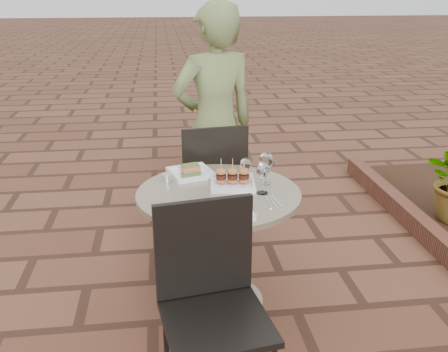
{
  "coord_description": "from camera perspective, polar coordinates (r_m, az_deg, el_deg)",
  "views": [
    {
      "loc": [
        -0.31,
        -2.79,
        1.78
      ],
      "look_at": [
        0.0,
        -0.29,
        0.82
      ],
      "focal_mm": 40.0,
      "sensor_mm": 36.0,
      "label": 1
    }
  ],
  "objects": [
    {
      "name": "steel_ramekin",
      "position": [
        2.88,
        -6.59,
        -0.2
      ],
      "size": [
        0.07,
        0.07,
        0.04
      ],
      "primitive_type": "cylinder",
      "rotation": [
        0.0,
        0.0,
        0.24
      ],
      "color": "silver",
      "rests_on": "cafe_table"
    },
    {
      "name": "cafe_table",
      "position": [
        2.83,
        -0.61,
        -6.4
      ],
      "size": [
        0.9,
        0.9,
        0.73
      ],
      "color": "gray",
      "rests_on": "ground"
    },
    {
      "name": "ground",
      "position": [
        3.32,
        -0.71,
        -11.57
      ],
      "size": [
        60.0,
        60.0,
        0.0
      ],
      "primitive_type": "plane",
      "color": "brown",
      "rests_on": "ground"
    },
    {
      "name": "wine_glass_far",
      "position": [
        2.8,
        4.82,
        1.67
      ],
      "size": [
        0.08,
        0.08,
        0.19
      ],
      "color": "white",
      "rests_on": "cafe_table"
    },
    {
      "name": "planter_curb",
      "position": [
        4.01,
        22.23,
        -5.98
      ],
      "size": [
        0.12,
        3.0,
        0.15
      ],
      "primitive_type": "cube",
      "color": "brown",
      "rests_on": "ground"
    },
    {
      "name": "wine_glass_right",
      "position": [
        2.67,
        4.47,
        0.45
      ],
      "size": [
        0.07,
        0.07,
        0.17
      ],
      "color": "white",
      "rests_on": "cafe_table"
    },
    {
      "name": "cutlery_set",
      "position": [
        2.61,
        5.57,
        -2.94
      ],
      "size": [
        0.1,
        0.19,
        0.0
      ],
      "primitive_type": null,
      "rotation": [
        0.0,
        0.0,
        0.09
      ],
      "color": "silver",
      "rests_on": "cafe_table"
    },
    {
      "name": "wine_glass_mid",
      "position": [
        2.82,
        2.49,
        1.27
      ],
      "size": [
        0.06,
        0.06,
        0.15
      ],
      "color": "white",
      "rests_on": "cafe_table"
    },
    {
      "name": "diner",
      "position": [
        3.56,
        -1.09,
        5.76
      ],
      "size": [
        0.71,
        0.57,
        1.71
      ],
      "primitive_type": "imported",
      "rotation": [
        0.0,
        0.0,
        3.43
      ],
      "color": "olive",
      "rests_on": "ground"
    },
    {
      "name": "plate_tuna",
      "position": [
        2.46,
        -0.25,
        -3.95
      ],
      "size": [
        0.3,
        0.3,
        0.03
      ],
      "rotation": [
        0.0,
        0.0,
        0.17
      ],
      "color": "white",
      "rests_on": "cafe_table"
    },
    {
      "name": "chair_far",
      "position": [
        3.44,
        -1.37,
        -0.12
      ],
      "size": [
        0.49,
        0.49,
        0.93
      ],
      "rotation": [
        0.0,
        0.0,
        3.26
      ],
      "color": "black",
      "rests_on": "ground"
    },
    {
      "name": "chair_near",
      "position": [
        2.22,
        -1.55,
        -12.85
      ],
      "size": [
        0.5,
        0.5,
        0.93
      ],
      "rotation": [
        0.0,
        0.0,
        0.16
      ],
      "color": "black",
      "rests_on": "ground"
    },
    {
      "name": "plate_sliders",
      "position": [
        2.8,
        0.98,
        -0.41
      ],
      "size": [
        0.27,
        0.27,
        0.16
      ],
      "rotation": [
        0.0,
        0.0,
        -0.1
      ],
      "color": "white",
      "rests_on": "cafe_table"
    },
    {
      "name": "plate_salmon",
      "position": [
        2.97,
        -3.83,
        0.46
      ],
      "size": [
        0.29,
        0.29,
        0.07
      ],
      "rotation": [
        0.0,
        0.0,
        0.29
      ],
      "color": "white",
      "rests_on": "cafe_table"
    }
  ]
}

